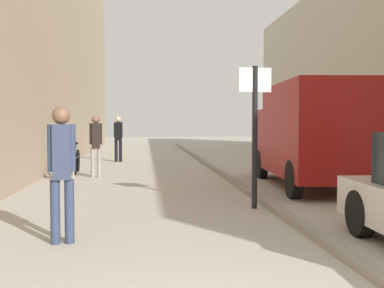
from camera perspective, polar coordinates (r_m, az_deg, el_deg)
The scene contains 10 objects.
ground_plane at distance 14.75m, azimuth -2.99°, elevation -3.54°, with size 80.00×80.00×0.00m, color #A8A093.
building_facade_left at distance 15.67m, azimuth -21.85°, elevation 15.97°, with size 2.53×40.00×10.50m, color gray.
kerb_strip at distance 14.90m, azimuth 3.10°, elevation -3.25°, with size 0.16×40.00×0.12m, color gray.
pedestrian_main_foreground at distance 13.75m, azimuth -11.67°, elevation 0.31°, with size 0.36×0.23×1.80m.
pedestrian_mid_block at distance 19.16m, azimuth -9.01°, elevation 1.03°, with size 0.36×0.26×1.85m.
pedestrian_far_crossing at distance 6.24m, azimuth -15.63°, elevation -2.45°, with size 0.35×0.23×1.78m.
delivery_van at distance 11.81m, azimuth 14.57°, elevation 1.32°, with size 2.36×5.35×2.48m.
street_sign_post at distance 8.57m, azimuth 7.69°, elevation 2.41°, with size 0.60×0.10×2.60m.
bicycle_leaning at distance 14.99m, azimuth -13.92°, elevation -2.05°, with size 0.16×1.77×0.98m.
cafe_chair_near_window at distance 13.40m, azimuth -15.13°, elevation -1.90°, with size 0.62×0.62×0.94m.
Camera 1 is at (-0.70, -2.65, 1.56)m, focal length 43.63 mm.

